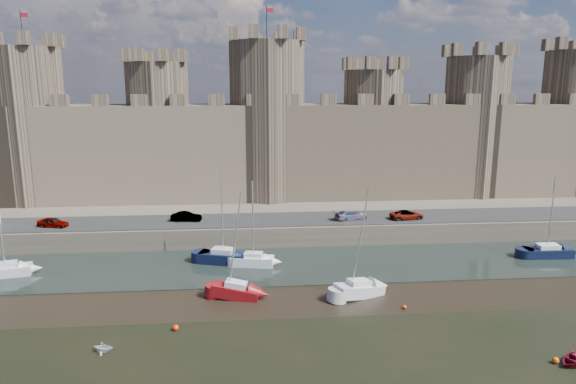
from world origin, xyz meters
name	(u,v)px	position (x,y,z in m)	size (l,w,h in m)	color
water_channel	(260,266)	(0.00, 24.00, 0.04)	(160.00, 12.00, 0.08)	black
quay	(254,189)	(0.00, 60.00, 1.25)	(160.00, 60.00, 2.50)	#4C443A
road	(258,220)	(0.00, 34.00, 2.55)	(160.00, 7.00, 0.10)	black
castle	(250,137)	(-0.64, 48.00, 11.67)	(108.50, 11.00, 29.00)	#42382B
car_0	(53,223)	(-24.66, 32.75, 3.12)	(1.47, 3.64, 1.24)	gray
car_1	(186,217)	(-8.94, 34.14, 3.12)	(1.32, 3.79, 1.25)	gray
car_2	(351,215)	(11.91, 33.24, 3.13)	(1.78, 4.37, 1.27)	gray
car_3	(407,215)	(19.03, 32.78, 3.10)	(1.99, 4.32, 1.20)	gray
sailboat_0	(5,270)	(-26.25, 23.19, 0.73)	(5.18, 2.88, 9.14)	beige
sailboat_1	(223,256)	(-4.05, 25.19, 0.83)	(5.69, 3.54, 10.66)	black
sailboat_2	(253,259)	(-0.74, 24.05, 0.77)	(4.58, 2.46, 9.38)	white
sailboat_3	(547,251)	(32.82, 24.12, 0.74)	(5.40, 2.26, 9.35)	black
sailboat_4	(236,290)	(-2.50, 15.72, 0.75)	(4.60, 2.60, 10.14)	maroon
sailboat_5	(359,289)	(8.91, 15.13, 0.74)	(5.10, 3.55, 10.27)	silver
dinghy_3	(103,347)	(-12.18, 6.67, 0.40)	(1.31, 0.80, 1.52)	silver
buoy_1	(176,328)	(-7.27, 9.64, 0.25)	(0.50, 0.50, 0.50)	#FF310B
buoy_3	(404,307)	(12.31, 12.00, 0.19)	(0.38, 0.38, 0.38)	#FF350B
buoy_5	(556,360)	(20.26, 2.30, 0.23)	(0.47, 0.47, 0.47)	#FF570B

